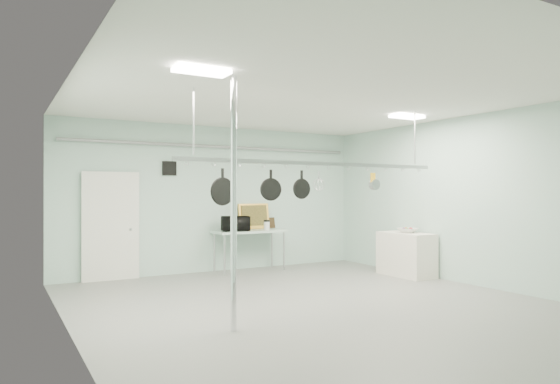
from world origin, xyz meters
TOP-DOWN VIEW (x-y plane):
  - floor at (0.00, 0.00)m, footprint 8.00×8.00m
  - ceiling at (0.00, 0.00)m, footprint 7.00×8.00m
  - back_wall at (0.00, 3.99)m, footprint 7.00×0.02m
  - right_wall at (3.49, 0.00)m, footprint 0.02×8.00m
  - door at (-2.30, 3.94)m, footprint 1.10×0.10m
  - wall_vent at (-1.10, 3.97)m, footprint 0.30×0.04m
  - conduit_pipe at (0.00, 3.90)m, footprint 6.60×0.07m
  - chrome_pole at (-1.70, -0.60)m, footprint 0.08×0.08m
  - prep_table at (0.60, 3.60)m, footprint 1.60×0.70m
  - side_cabinet at (3.15, 1.40)m, footprint 0.60×1.20m
  - pot_rack at (0.20, 0.30)m, footprint 4.80×0.06m
  - light_panel_left at (-2.20, -0.80)m, footprint 0.65×0.30m
  - light_panel_right at (2.40, 0.60)m, footprint 0.65×0.30m
  - microwave at (0.22, 3.52)m, footprint 0.65×0.52m
  - coffee_canister at (0.94, 3.43)m, footprint 0.16×0.16m
  - painting_large at (0.86, 3.90)m, footprint 0.79×0.18m
  - painting_small at (1.26, 3.90)m, footprint 0.31×0.11m
  - fruit_bowl at (3.17, 1.37)m, footprint 0.54×0.54m
  - skillet_left at (-1.46, 0.30)m, footprint 0.41×0.14m
  - skillet_mid at (-0.67, 0.30)m, footprint 0.34×0.11m
  - skillet_right at (-0.12, 0.30)m, footprint 0.32×0.07m
  - whisk at (0.20, 0.30)m, footprint 0.21×0.21m
  - grater at (1.32, 0.30)m, footprint 0.10×0.05m
  - saucepan at (1.35, 0.30)m, footprint 0.20×0.13m
  - fruit_cluster at (3.17, 1.37)m, footprint 0.24×0.24m

SIDE VIEW (x-z plane):
  - floor at x=0.00m, z-range 0.00..0.00m
  - side_cabinet at x=3.15m, z-range 0.00..0.90m
  - prep_table at x=0.60m, z-range 0.38..1.28m
  - fruit_bowl at x=3.17m, z-range 0.90..1.00m
  - fruit_cluster at x=3.17m, z-range 0.94..1.03m
  - coffee_canister at x=0.94m, z-range 0.91..1.09m
  - painting_small at x=1.26m, z-range 0.90..1.16m
  - door at x=-2.30m, z-range -0.05..2.15m
  - microwave at x=0.22m, z-range 0.91..1.22m
  - painting_large at x=0.86m, z-range 0.90..1.49m
  - back_wall at x=0.00m, z-range 0.00..3.20m
  - right_wall at x=3.49m, z-range 0.00..3.20m
  - chrome_pole at x=-1.70m, z-range 0.00..3.20m
  - skillet_left at x=-1.46m, z-range 1.55..2.09m
  - skillet_mid at x=-0.67m, z-range 1.63..2.09m
  - skillet_right at x=-0.12m, z-range 1.67..2.09m
  - whisk at x=0.20m, z-range 1.74..2.09m
  - saucepan at x=1.35m, z-range 1.77..2.09m
  - grater at x=1.32m, z-range 1.85..2.09m
  - pot_rack at x=0.20m, z-range 1.73..2.73m
  - wall_vent at x=-1.10m, z-range 2.10..2.40m
  - conduit_pipe at x=0.00m, z-range 2.71..2.79m
  - light_panel_left at x=-2.20m, z-range 3.14..3.19m
  - light_panel_right at x=2.40m, z-range 3.14..3.19m
  - ceiling at x=0.00m, z-range 3.18..3.20m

